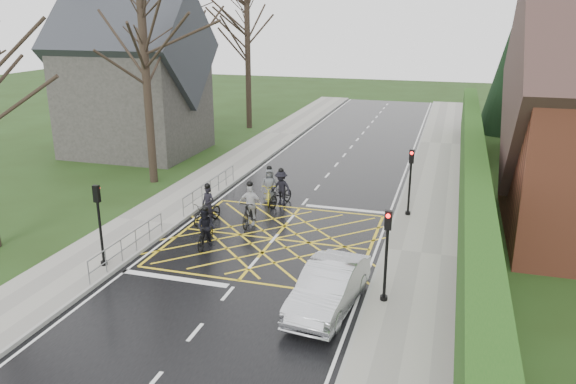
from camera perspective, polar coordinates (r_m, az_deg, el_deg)
The scene contains 22 objects.
ground at distance 23.47m, azimuth -1.44°, elevation -4.78°, with size 120.00×120.00×0.00m, color black.
road at distance 23.46m, azimuth -1.44°, elevation -4.77°, with size 9.00×80.00×0.01m, color black.
sidewalk_right at distance 22.45m, azimuth 13.37°, elevation -6.17°, with size 3.00×80.00×0.15m, color gray.
sidewalk_left at distance 25.82m, azimuth -14.22°, elevation -3.02°, with size 3.00×80.00×0.15m, color gray.
stone_wall at distance 27.97m, azimuth 17.82°, elevation -1.13°, with size 0.50×38.00×0.70m, color slate.
hedge at distance 27.48m, azimuth 18.17°, elevation 2.33°, with size 0.90×38.00×2.80m, color #163C10.
conifer at distance 46.92m, azimuth 21.95°, elevation 11.62°, with size 4.60×4.60×10.00m.
church at distance 38.62m, azimuth -15.46°, elevation 11.09°, with size 8.80×7.80×11.00m.
tree_near at distance 30.94m, azimuth -14.52°, elevation 15.21°, with size 9.24×9.24×11.44m.
tree_mid at distance 38.45m, azimuth -9.62°, elevation 16.98°, with size 10.08×10.08×12.48m.
tree_far at distance 45.56m, azimuth -4.15°, elevation 15.44°, with size 8.40×8.40×10.40m.
railing_south at distance 22.14m, azimuth -15.90°, elevation -4.74°, with size 0.05×5.04×1.03m.
railing_north at distance 28.33m, azimuth -7.90°, elevation 0.74°, with size 0.05×6.04×1.03m.
traffic_light_ne at distance 25.90m, azimuth 12.27°, elevation 0.89°, with size 0.24×0.31×3.21m.
traffic_light_se at distance 18.03m, azimuth 9.94°, elevation -6.53°, with size 0.24×0.31×3.21m.
traffic_light_sw at distance 21.31m, azimuth -18.54°, elevation -3.34°, with size 0.24×0.31×3.21m.
cyclist_rear at distance 25.25m, azimuth -8.16°, elevation -1.85°, with size 1.06×2.00×1.85m.
cyclist_back at distance 22.71m, azimuth -8.37°, elevation -4.00°, with size 0.81×1.75×1.72m.
cyclist_mid at distance 27.33m, azimuth -0.73°, elevation 0.05°, with size 1.24×2.03×1.87m.
cyclist_front at distance 24.84m, azimuth -3.90°, elevation -1.70°, with size 1.10×2.02×2.00m.
cyclist_lead at distance 27.81m, azimuth -1.93°, elevation 0.27°, with size 1.21×2.01×1.85m.
car at distance 17.98m, azimuth 4.15°, elevation -9.63°, with size 1.56×4.46×1.47m, color #B6B8BD.
Camera 1 is at (6.79, -20.59, 8.99)m, focal length 35.00 mm.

